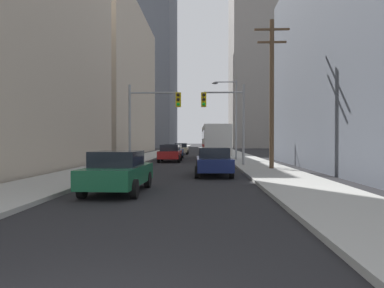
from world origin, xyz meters
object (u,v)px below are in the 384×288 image
object	(u,v)px
sedan_green	(118,171)
sedan_blue	(173,151)
city_bus	(215,140)
sedan_navy	(214,161)
traffic_signal_near_left	(152,111)
traffic_signal_near_right	(225,111)
sedan_beige	(181,149)
sedan_red	(170,153)

from	to	relation	value
sedan_green	sedan_blue	xyz separation A→B (m)	(-0.09, 23.52, 0.00)
city_bus	sedan_green	size ratio (longest dim) A/B	2.72
sedan_navy	traffic_signal_near_left	bearing A→B (deg)	123.04
traffic_signal_near_right	sedan_green	bearing A→B (deg)	-109.81
traffic_signal_near_left	traffic_signal_near_right	size ratio (longest dim) A/B	1.00
traffic_signal_near_right	sedan_beige	bearing A→B (deg)	101.92
sedan_beige	traffic_signal_near_left	bearing A→B (deg)	-91.67
sedan_green	traffic_signal_near_right	world-z (taller)	traffic_signal_near_right
city_bus	sedan_beige	bearing A→B (deg)	111.78
city_bus	sedan_beige	xyz separation A→B (m)	(-4.30, 10.75, -1.16)
sedan_navy	sedan_green	bearing A→B (deg)	-120.32
city_bus	traffic_signal_near_right	distance (m)	11.74
sedan_navy	sedan_beige	xyz separation A→B (m)	(-3.70, 28.98, 0.00)
sedan_navy	traffic_signal_near_right	distance (m)	7.49
traffic_signal_near_right	sedan_blue	bearing A→B (deg)	114.09
city_bus	sedan_blue	world-z (taller)	city_bus
sedan_navy	sedan_beige	distance (m)	29.22
city_bus	sedan_navy	xyz separation A→B (m)	(-0.60, -18.23, -1.16)
sedan_blue	traffic_signal_near_left	bearing A→B (deg)	-93.30
city_bus	sedan_beige	world-z (taller)	city_bus
sedan_navy	traffic_signal_near_right	world-z (taller)	traffic_signal_near_right
sedan_navy	traffic_signal_near_left	size ratio (longest dim) A/B	0.71
city_bus	sedan_navy	bearing A→B (deg)	-91.88
sedan_blue	traffic_signal_near_left	xyz separation A→B (m)	(-0.61, -10.61, 3.28)
sedan_green	traffic_signal_near_right	bearing A→B (deg)	70.19
sedan_beige	traffic_signal_near_left	world-z (taller)	traffic_signal_near_left
traffic_signal_near_left	traffic_signal_near_right	distance (m)	5.36
sedan_green	sedan_red	distance (m)	18.46
sedan_red	sedan_beige	size ratio (longest dim) A/B	1.00
city_bus	sedan_blue	distance (m)	4.58
city_bus	sedan_blue	size ratio (longest dim) A/B	2.72
sedan_navy	traffic_signal_near_right	xyz separation A→B (m)	(1.01, 6.68, 3.24)
sedan_green	traffic_signal_near_left	bearing A→B (deg)	93.13
traffic_signal_near_left	traffic_signal_near_right	world-z (taller)	same
sedan_navy	sedan_blue	bearing A→B (deg)	102.19
sedan_navy	traffic_signal_near_right	bearing A→B (deg)	81.41
sedan_navy	sedan_beige	size ratio (longest dim) A/B	1.01
sedan_green	sedan_navy	distance (m)	7.21
city_bus	sedan_green	xyz separation A→B (m)	(-4.24, -24.46, -1.16)
sedan_navy	city_bus	bearing A→B (deg)	88.12
sedan_blue	city_bus	bearing A→B (deg)	12.18
sedan_blue	sedan_green	bearing A→B (deg)	-89.77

